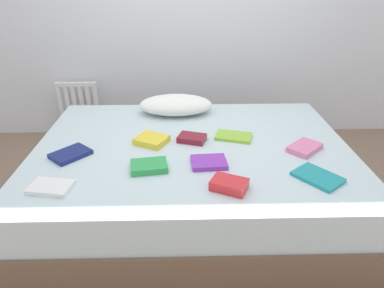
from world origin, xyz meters
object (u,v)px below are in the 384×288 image
at_px(textbook_green, 149,166).
at_px(textbook_white, 51,187).
at_px(textbook_lime, 234,136).
at_px(pillow, 176,105).
at_px(textbook_pink, 305,148).
at_px(radiator, 79,106).
at_px(textbook_teal, 318,177).
at_px(textbook_navy, 71,154).
at_px(textbook_purple, 209,162).
at_px(textbook_maroon, 191,138).
at_px(textbook_yellow, 152,140).
at_px(bed, 192,179).
at_px(textbook_red, 229,185).

height_order(textbook_green, textbook_white, textbook_green).
bearing_deg(textbook_lime, pillow, 147.00).
distance_m(pillow, textbook_pink, 1.01).
distance_m(radiator, textbook_teal, 2.36).
relative_size(textbook_navy, textbook_white, 1.03).
relative_size(textbook_purple, textbook_maroon, 1.15).
bearing_deg(textbook_green, pillow, 72.11).
xyz_separation_m(textbook_teal, textbook_maroon, (-0.66, 0.47, 0.01)).
distance_m(textbook_yellow, textbook_pink, 0.95).
bearing_deg(textbook_pink, textbook_lime, 112.60).
height_order(pillow, textbook_teal, pillow).
bearing_deg(radiator, bed, -48.66).
bearing_deg(textbook_teal, textbook_pink, 135.49).
xyz_separation_m(textbook_pink, textbook_maroon, (-0.69, 0.14, 0.00)).
distance_m(textbook_pink, textbook_navy, 1.41).
bearing_deg(pillow, textbook_maroon, -77.38).
bearing_deg(textbook_red, textbook_teal, 35.48).
height_order(textbook_pink, textbook_red, textbook_red).
relative_size(radiator, textbook_pink, 2.22).
height_order(textbook_yellow, textbook_red, textbook_red).
distance_m(textbook_teal, textbook_white, 1.38).
distance_m(bed, textbook_yellow, 0.38).
bearing_deg(textbook_yellow, radiator, 151.51).
bearing_deg(textbook_white, pillow, 68.54).
relative_size(bed, textbook_teal, 8.53).
bearing_deg(textbook_white, textbook_green, 30.95).
distance_m(radiator, textbook_maroon, 1.57).
height_order(pillow, textbook_maroon, pillow).
bearing_deg(textbook_teal, textbook_navy, -140.35).
bearing_deg(bed, textbook_maroon, 93.92).
xyz_separation_m(pillow, textbook_purple, (0.20, -0.79, -0.06)).
xyz_separation_m(textbook_yellow, textbook_purple, (0.35, -0.28, -0.01)).
bearing_deg(textbook_navy, bed, -37.21).
relative_size(pillow, textbook_green, 2.76).
bearing_deg(textbook_maroon, textbook_white, -125.60).
bearing_deg(textbook_purple, textbook_teal, -19.85).
bearing_deg(textbook_teal, textbook_maroon, -164.22).
bearing_deg(radiator, textbook_yellow, -55.59).
bearing_deg(textbook_yellow, pillow, 100.91).
height_order(radiator, textbook_red, radiator).
height_order(textbook_red, textbook_green, textbook_red).
relative_size(textbook_red, textbook_maroon, 1.02).
bearing_deg(textbook_pink, textbook_navy, 138.26).
xyz_separation_m(textbook_lime, textbook_maroon, (-0.28, -0.04, 0.01)).
bearing_deg(textbook_yellow, textbook_navy, -133.53).
distance_m(textbook_purple, textbook_navy, 0.82).
bearing_deg(textbook_pink, textbook_red, 175.01).
relative_size(radiator, textbook_maroon, 2.72).
relative_size(pillow, textbook_red, 3.13).
bearing_deg(pillow, textbook_lime, -48.97).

